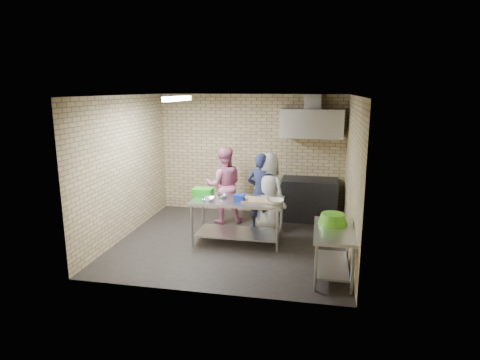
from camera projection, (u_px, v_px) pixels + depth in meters
name	position (u px, v px, depth m)	size (l,w,h in m)	color
floor	(233.00, 242.00, 7.67)	(4.20, 4.20, 0.00)	black
ceiling	(232.00, 95.00, 7.07)	(4.20, 4.20, 0.00)	black
back_wall	(251.00, 154.00, 9.28)	(4.20, 0.06, 2.70)	tan
front_wall	(201.00, 200.00, 5.45)	(4.20, 0.06, 2.70)	tan
left_wall	(125.00, 167.00, 7.77)	(0.06, 4.00, 2.70)	tan
right_wall	(352.00, 176.00, 6.97)	(0.06, 4.00, 2.70)	tan
prep_table	(238.00, 221.00, 7.57)	(1.65, 0.82, 0.82)	silver
side_counter	(333.00, 253.00, 6.19)	(0.60, 1.20, 0.75)	silver
stove	(309.00, 199.00, 8.89)	(1.20, 0.70, 0.90)	black
range_hood	(312.00, 123.00, 8.58)	(1.30, 0.60, 0.60)	silver
hood_duct	(313.00, 101.00, 8.62)	(0.35, 0.30, 0.30)	#A5A8AD
wall_shelf	(326.00, 131.00, 8.74)	(0.80, 0.20, 0.04)	#3F2B19
fluorescent_fixture	(178.00, 99.00, 7.27)	(0.10, 1.25, 0.08)	white
green_crate	(203.00, 192.00, 7.71)	(0.37, 0.27, 0.15)	green
blue_tub	(239.00, 198.00, 7.36)	(0.18, 0.18, 0.12)	#162DAB
cutting_board	(256.00, 200.00, 7.39)	(0.50, 0.38, 0.03)	tan
mixing_bowl_a	(209.00, 199.00, 7.37)	(0.26, 0.26, 0.06)	silver
mixing_bowl_b	(223.00, 196.00, 7.58)	(0.20, 0.20, 0.06)	#B2B5B9
ceramic_bowl	(275.00, 202.00, 7.19)	(0.32, 0.32, 0.08)	beige
green_basin	(333.00, 219.00, 6.33)	(0.46, 0.46, 0.17)	#59C626
bottle_red	(314.00, 126.00, 8.76)	(0.07, 0.07, 0.18)	#B22619
bottle_green	(333.00, 127.00, 8.69)	(0.06, 0.06, 0.15)	green
man_navy	(261.00, 192.00, 8.12)	(0.58, 0.38, 1.58)	#151A36
woman_pink	(224.00, 185.00, 8.62)	(0.79, 0.62, 1.63)	#D47096
woman_white	(268.00, 192.00, 8.15)	(0.77, 0.50, 1.58)	silver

